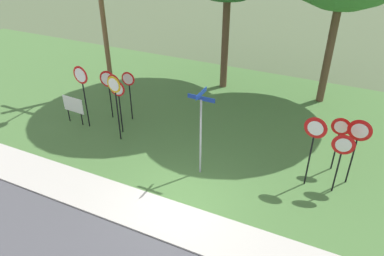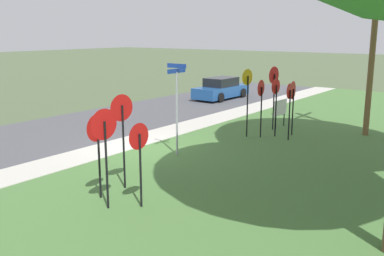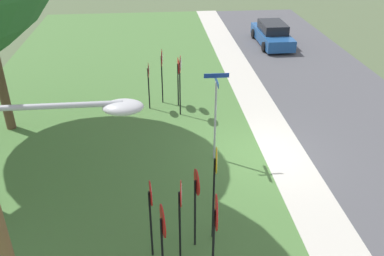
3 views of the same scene
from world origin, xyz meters
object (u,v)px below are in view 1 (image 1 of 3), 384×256
Objects in this scene: stop_sign_near_left at (115,90)px; notice_board at (73,106)px; stop_sign_near_right at (82,83)px; yield_sign_near_right at (342,151)px; yield_sign_far_left at (358,137)px; stop_sign_far_left at (118,96)px; stop_sign_center_tall at (108,84)px; utility_pole at (99,7)px; stop_sign_far_center at (129,86)px; stop_sign_far_right at (115,95)px; street_name_post at (201,127)px; yield_sign_far_right at (340,132)px; yield_sign_near_left at (314,136)px.

stop_sign_near_left is 2.14m from notice_board.
yield_sign_near_right is at bearing 5.92° from stop_sign_near_right.
yield_sign_far_left reaches higher than yield_sign_near_right.
yield_sign_far_left reaches higher than stop_sign_far_left.
stop_sign_near_left reaches higher than stop_sign_center_tall.
yield_sign_near_right is at bearing -16.32° from utility_pole.
stop_sign_near_right is at bearing -67.55° from utility_pole.
stop_sign_far_center is 1.02× the size of yield_sign_near_right.
stop_sign_far_center is 0.91× the size of yield_sign_far_left.
stop_sign_far_right is 0.36× the size of utility_pole.
stop_sign_near_right is at bearing -145.35° from stop_sign_near_left.
stop_sign_far_right is at bearing -3.42° from notice_board.
yield_sign_near_right is 12.36m from utility_pole.
yield_sign_far_left is (8.70, 1.02, -0.14)m from stop_sign_far_right.
utility_pole reaches higher than stop_sign_near_right.
yield_sign_far_left is 0.78× the size of street_name_post.
stop_sign_far_center is (-0.25, 1.13, -0.08)m from stop_sign_far_left.
stop_sign_near_left reaches higher than stop_sign_far_center.
yield_sign_far_right is at bearing -5.69° from stop_sign_center_tall.
stop_sign_far_left is 1.06× the size of yield_sign_near_right.
stop_sign_far_center is at bearing -178.36° from yield_sign_far_left.
stop_sign_far_center reaches higher than yield_sign_far_right.
yield_sign_near_right is at bearing -113.31° from yield_sign_far_left.
stop_sign_far_left is 0.95× the size of yield_sign_far_left.
yield_sign_near_left is at bearing 14.85° from street_name_post.
stop_sign_near_right reaches higher than yield_sign_far_left.
yield_sign_near_left reaches higher than yield_sign_far_right.
notice_board is at bearing -170.98° from yield_sign_far_right.
stop_sign_near_right is 0.87× the size of street_name_post.
yield_sign_near_right is at bearing -5.99° from stop_sign_far_left.
street_name_post is at bearing -0.81° from stop_sign_far_right.
yield_sign_near_left is at bearing 10.28° from stop_sign_far_right.
stop_sign_center_tall reaches higher than notice_board.
stop_sign_near_right is 1.42m from notice_board.
stop_sign_center_tall is 1.79m from notice_board.
street_name_post is (3.87, -0.59, -0.12)m from stop_sign_far_right.
yield_sign_far_right is 11.91m from utility_pole.
stop_sign_far_left is 2.49m from notice_board.
stop_sign_center_tall is 10.10m from yield_sign_far_left.
stop_sign_near_right is 1.25× the size of yield_sign_near_right.
notice_board is at bearing -179.77° from stop_sign_far_left.
yield_sign_far_left is at bearing 6.85° from notice_board.
stop_sign_near_left is 0.96× the size of yield_sign_far_left.
stop_sign_near_left is 8.89m from yield_sign_far_right.
stop_sign_far_center reaches higher than stop_sign_center_tall.
stop_sign_far_left is 1.44m from stop_sign_center_tall.
yield_sign_near_right is at bearing 0.56° from stop_sign_near_left.
notice_board is (-11.27, -0.72, -1.03)m from yield_sign_far_left.
yield_sign_far_right is 4.81m from street_name_post.
stop_sign_near_left is 0.74m from stop_sign_far_center.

